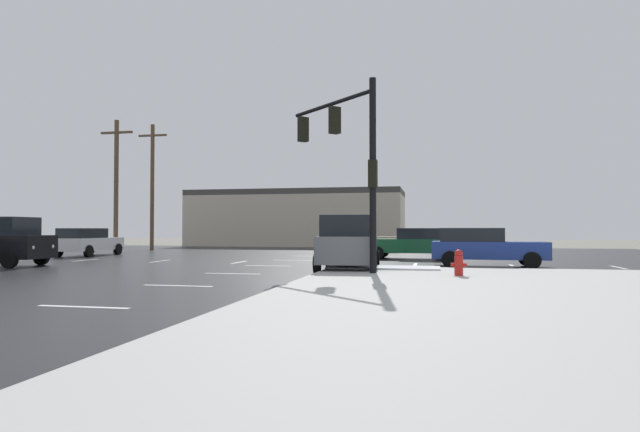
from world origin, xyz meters
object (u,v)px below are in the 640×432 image
Objects in this scene: sedan_blue at (484,246)px; suv_grey at (349,241)px; fire_hydrant at (459,263)px; sedan_green at (413,243)px; sedan_white at (88,241)px; traffic_signal_mast at (349,149)px; sedan_tan at (361,239)px; utility_pole_far at (116,183)px; utility_pole_distant at (152,184)px.

suv_grey is (-5.14, -2.84, 0.24)m from sedan_blue.
fire_hydrant is 11.21m from sedan_green.
sedan_white is 1.00× the size of sedan_green.
traffic_signal_mast reaches higher than sedan_white.
sedan_green is 8.26m from suv_grey.
utility_pole_far is (-15.04, -5.40, 3.63)m from sedan_tan.
utility_pole_distant is at bearing 138.09° from fire_hydrant.
sedan_blue and sedan_tan have the same top height.
sedan_white is 18.33m from sedan_green.
fire_hydrant is at bearing -120.70° from sedan_white.
traffic_signal_mast is 1.37× the size of sedan_green.
traffic_signal_mast is 19.12m from sedan_white.
sedan_green is at bearing 98.99° from fire_hydrant.
utility_pole_far is at bearing 146.11° from fire_hydrant.
utility_pole_distant is at bearing 92.25° from utility_pole_far.
utility_pole_far is (-0.47, 3.48, 3.63)m from sedan_white.
traffic_signal_mast is 1.28× the size of suv_grey.
sedan_white is (-20.07, 10.32, 0.32)m from fire_hydrant.
sedan_blue is at bearing -64.97° from suv_grey.
sedan_blue is (4.85, 4.62, -3.46)m from traffic_signal_mast.
utility_pole_far is at bearing 162.95° from sedan_blue.
utility_pole_distant is at bearing 152.84° from sedan_blue.
utility_pole_distant reaches higher than sedan_white.
sedan_white reaches higher than fire_hydrant.
sedan_blue is at bearing -66.46° from sedan_tan.
fire_hydrant is 0.17× the size of sedan_white.
sedan_white is 0.94× the size of suv_grey.
utility_pole_distant reaches higher than sedan_blue.
sedan_tan is at bearing 19.77° from utility_pole_far.
sedan_blue and sedan_green have the same top height.
sedan_green is 0.94× the size of suv_grey.
sedan_blue reaches higher than fire_hydrant.
utility_pole_distant is at bearing -1.25° from traffic_signal_mast.
sedan_white is at bearing 152.79° from fire_hydrant.
sedan_tan is at bearing -61.85° from sedan_green.
sedan_green is at bearing -18.64° from suv_grey.
traffic_signal_mast is at bearing -174.73° from suv_grey.
sedan_blue is 5.97m from sedan_green.
suv_grey is 0.54× the size of utility_pole_distant.
suv_grey is at bearing -117.52° from sedan_white.
sedan_tan is at bearing -39.84° from traffic_signal_mast.
traffic_signal_mast is at bearing 82.90° from sedan_green.
sedan_green reaches higher than fire_hydrant.
suv_grey is (1.65, -16.11, 0.24)m from sedan_tan.
traffic_signal_mast is 1.37× the size of sedan_white.
fire_hydrant is 0.17× the size of sedan_tan.
sedan_blue is at bearing 124.06° from sedan_green.
fire_hydrant is at bearing -132.66° from suv_grey.
traffic_signal_mast is 7.55m from sedan_blue.
utility_pole_far is at bearing -163.81° from sedan_tan.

